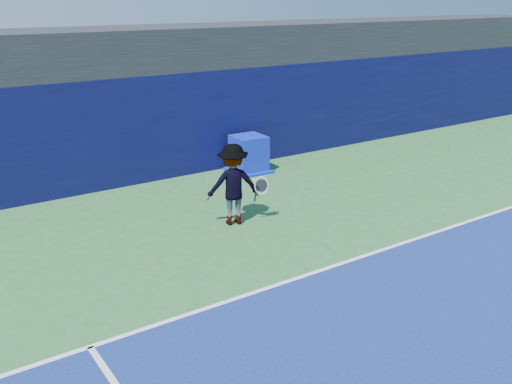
% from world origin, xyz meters
% --- Properties ---
extents(ground, '(80.00, 80.00, 0.00)m').
position_xyz_m(ground, '(0.00, 0.00, 0.00)').
color(ground, '#2D6631').
rests_on(ground, ground).
extents(baseline, '(24.00, 0.10, 0.01)m').
position_xyz_m(baseline, '(0.00, 3.00, 0.01)').
color(baseline, white).
rests_on(baseline, ground).
extents(stadium_band, '(36.00, 3.00, 1.20)m').
position_xyz_m(stadium_band, '(0.00, 11.50, 3.60)').
color(stadium_band, black).
rests_on(stadium_band, back_wall_assembly).
extents(back_wall_assembly, '(36.00, 1.03, 3.00)m').
position_xyz_m(back_wall_assembly, '(-0.00, 10.50, 1.50)').
color(back_wall_assembly, '#090A36').
rests_on(back_wall_assembly, ground).
extents(equipment_cart, '(1.19, 1.19, 1.10)m').
position_xyz_m(equipment_cart, '(2.03, 9.31, 0.50)').
color(equipment_cart, '#0C1DB5').
rests_on(equipment_cart, ground).
extents(tennis_player, '(1.47, 1.08, 1.91)m').
position_xyz_m(tennis_player, '(-0.54, 6.05, 0.95)').
color(tennis_player, silver).
rests_on(tennis_player, ground).
extents(tennis_ball, '(0.07, 0.07, 0.07)m').
position_xyz_m(tennis_ball, '(-0.19, 5.69, 1.09)').
color(tennis_ball, yellow).
rests_on(tennis_ball, ground).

